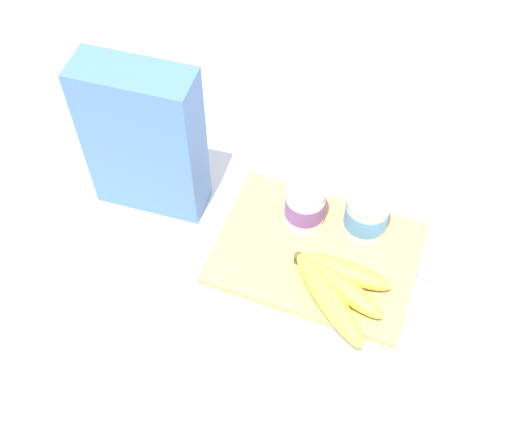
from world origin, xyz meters
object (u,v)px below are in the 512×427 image
object	(u,v)px
yogurt_cup_front	(305,205)
yogurt_cup_back	(367,214)
banana_bunch	(336,287)
spoon	(444,281)
cereal_box	(144,140)
cutting_board	(317,253)

from	to	relation	value
yogurt_cup_front	yogurt_cup_back	bearing A→B (deg)	10.38
banana_bunch	spoon	xyz separation A→B (m)	(0.16, 0.09, -0.03)
cereal_box	spoon	size ratio (longest dim) A/B	2.12
yogurt_cup_back	banana_bunch	world-z (taller)	yogurt_cup_back
banana_bunch	cereal_box	bearing A→B (deg)	166.58
yogurt_cup_back	spoon	world-z (taller)	yogurt_cup_back
spoon	yogurt_cup_back	bearing A→B (deg)	162.56
cutting_board	spoon	size ratio (longest dim) A/B	2.40
cereal_box	yogurt_cup_front	xyz separation A→B (m)	(0.26, 0.03, -0.08)
cereal_box	yogurt_cup_back	world-z (taller)	cereal_box
cutting_board	banana_bunch	size ratio (longest dim) A/B	1.89
cutting_board	cereal_box	xyz separation A→B (m)	(-0.30, 0.02, 0.13)
spoon	banana_bunch	bearing A→B (deg)	-150.66
cutting_board	yogurt_cup_back	xyz separation A→B (m)	(0.06, 0.07, 0.05)
yogurt_cup_front	spoon	distance (m)	0.25
yogurt_cup_back	cutting_board	bearing A→B (deg)	-130.96
cutting_board	cereal_box	distance (m)	0.33
cereal_box	yogurt_cup_back	bearing A→B (deg)	-176.56
cereal_box	banana_bunch	xyz separation A→B (m)	(0.35, -0.08, -0.11)
cereal_box	banana_bunch	size ratio (longest dim) A/B	1.67
cutting_board	yogurt_cup_front	distance (m)	0.08
cutting_board	yogurt_cup_front	bearing A→B (deg)	127.94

